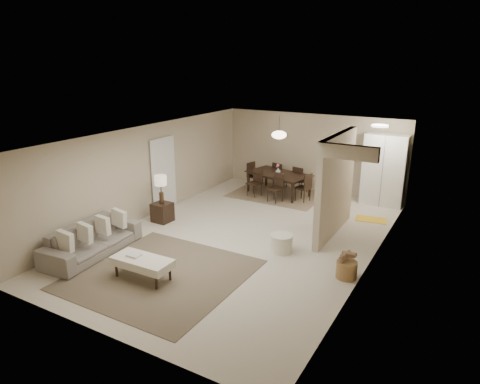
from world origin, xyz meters
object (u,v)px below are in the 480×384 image
Objects in this scene: pantry_cabinet at (384,170)px; sofa at (92,240)px; ottoman_bench at (142,262)px; dining_table at (278,184)px; round_pouf at (282,243)px; side_table at (162,212)px; wicker_basket at (347,270)px.

pantry_cabinet is 0.90× the size of sofa.
ottoman_bench is 0.62× the size of dining_table.
round_pouf is (-1.22, -4.49, -0.85)m from pantry_cabinet.
sofa is at bearing -91.23° from side_table.
round_pouf is 1.68m from wicker_basket.
wicker_basket is at bearing -85.38° from pantry_cabinet.
dining_table is at bearing 116.12° from round_pouf.
side_table is (-4.75, -4.34, -0.80)m from pantry_cabinet.
dining_table is at bearing -167.87° from pantry_cabinet.
round_pouf is (1.85, 2.49, -0.15)m from ottoman_bench.
pantry_cabinet is 5.11× the size of wicker_basket.
pantry_cabinet is at bearing 74.84° from round_pouf.
pantry_cabinet is 4.14× the size of side_table.
dining_table is (-3.09, -0.66, -0.70)m from pantry_cabinet.
ottoman_bench is at bearing -126.68° from round_pouf.
round_pouf is at bearing 163.93° from wicker_basket.
sofa is 1.18× the size of dining_table.
side_table reaches higher than ottoman_bench.
round_pouf is 0.26× the size of dining_table.
ottoman_bench is 6.31m from dining_table.
pantry_cabinet is at bearing 65.29° from ottoman_bench.
side_table is (-1.68, 2.63, -0.10)m from ottoman_bench.
sofa is 5.65× the size of wicker_basket.
sofa is 2.33m from side_table.
dining_table is (-3.49, 4.29, 0.17)m from wicker_basket.
pantry_cabinet reaches higher than sofa.
round_pouf is (3.58, 2.19, -0.14)m from sofa.
sofa is 1.89× the size of ottoman_bench.
dining_table is (1.71, 6.01, 0.01)m from sofa.
pantry_cabinet is 8.25m from sofa.
ottoman_bench is at bearing -76.16° from dining_table.
sofa is at bearing -161.68° from wicker_basket.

